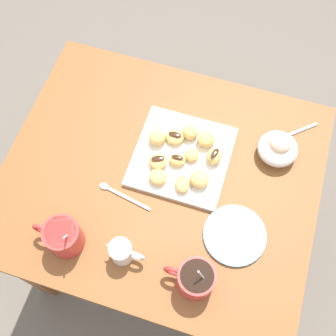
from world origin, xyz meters
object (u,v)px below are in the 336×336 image
object	(u,v)px
beignet_4	(157,138)
coffee_mug_red_left	(195,278)
ice_cream_bowl	(278,148)
beignet_5	(158,161)
beignet_2	(190,132)
beignet_8	(177,160)
coffee_mug_red_right	(63,236)
dining_table	(161,194)
beignet_9	(182,184)
cream_pitcher_white	(122,251)
beignet_6	(214,156)
beignet_7	(192,155)
beignet_3	(200,179)
beignet_10	(158,177)
saucer_sky_left	(235,235)
beignet_0	(175,137)
pastry_plate_square	(182,157)
beignet_1	(206,139)

from	to	relation	value
beignet_4	coffee_mug_red_left	bearing A→B (deg)	121.13
coffee_mug_red_left	ice_cream_bowl	world-z (taller)	coffee_mug_red_left
coffee_mug_red_left	beignet_5	xyz separation A→B (m)	(0.19, -0.29, -0.02)
beignet_2	beignet_8	distance (m)	0.10
coffee_mug_red_right	beignet_4	distance (m)	0.38
dining_table	beignet_5	bearing A→B (deg)	-62.18
beignet_2	beignet_9	size ratio (longest dim) A/B	0.89
cream_pitcher_white	beignet_6	xyz separation A→B (m)	(-0.16, -0.34, -0.00)
dining_table	beignet_7	bearing A→B (deg)	-132.20
coffee_mug_red_right	beignet_5	xyz separation A→B (m)	(-0.16, -0.29, -0.02)
beignet_3	beignet_10	size ratio (longest dim) A/B	1.11
dining_table	beignet_6	world-z (taller)	beignet_6
beignet_3	beignet_4	size ratio (longest dim) A/B	1.06
cream_pitcher_white	beignet_2	world-z (taller)	cream_pitcher_white
beignet_5	beignet_7	xyz separation A→B (m)	(-0.09, -0.05, -0.00)
coffee_mug_red_left	saucer_sky_left	size ratio (longest dim) A/B	0.78
coffee_mug_red_right	beignet_2	world-z (taller)	coffee_mug_red_right
beignet_5	beignet_8	world-z (taller)	same
beignet_3	beignet_8	size ratio (longest dim) A/B	1.16
beignet_4	beignet_6	world-z (taller)	beignet_4
beignet_0	beignet_10	xyz separation A→B (m)	(0.01, 0.14, 0.00)
ice_cream_bowl	beignet_4	bearing A→B (deg)	11.79
beignet_0	beignet_4	bearing A→B (deg)	22.69
beignet_10	beignet_4	bearing A→B (deg)	-71.30
beignet_3	beignet_0	bearing A→B (deg)	-46.05
dining_table	cream_pitcher_white	distance (m)	0.31
beignet_2	beignet_9	bearing A→B (deg)	98.78
saucer_sky_left	beignet_2	distance (m)	0.32
beignet_0	beignet_10	distance (m)	0.14
coffee_mug_red_right	cream_pitcher_white	size ratio (longest dim) A/B	1.37
pastry_plate_square	beignet_1	bearing A→B (deg)	-131.60
ice_cream_bowl	beignet_7	bearing A→B (deg)	21.70
cream_pitcher_white	beignet_0	size ratio (longest dim) A/B	1.97
saucer_sky_left	dining_table	bearing A→B (deg)	-23.63
beignet_3	beignet_5	xyz separation A→B (m)	(0.13, -0.02, -0.00)
ice_cream_bowl	beignet_0	world-z (taller)	ice_cream_bowl
saucer_sky_left	beignet_0	size ratio (longest dim) A/B	3.20
coffee_mug_red_left	beignet_4	distance (m)	0.42
beignet_0	coffee_mug_red_left	bearing A→B (deg)	114.04
beignet_7	beignet_9	xyz separation A→B (m)	(0.00, 0.10, -0.00)
beignet_4	beignet_5	size ratio (longest dim) A/B	0.99
cream_pitcher_white	beignet_9	bearing A→B (deg)	-112.22
beignet_7	pastry_plate_square	bearing A→B (deg)	7.23
cream_pitcher_white	beignet_3	xyz separation A→B (m)	(-0.14, -0.26, -0.00)
ice_cream_bowl	beignet_3	xyz separation A→B (m)	(0.19, 0.16, -0.00)
dining_table	coffee_mug_red_left	world-z (taller)	coffee_mug_red_left
coffee_mug_red_right	dining_table	bearing A→B (deg)	-124.96
beignet_2	beignet_3	bearing A→B (deg)	116.15
beignet_2	coffee_mug_red_right	bearing A→B (deg)	60.81
beignet_1	ice_cream_bowl	bearing A→B (deg)	-170.65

